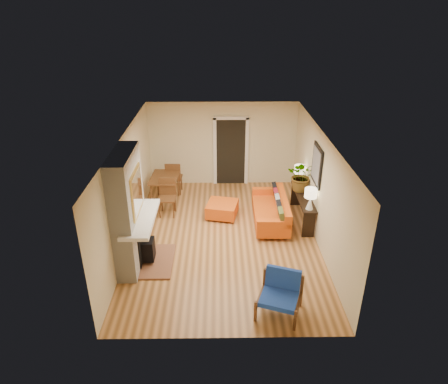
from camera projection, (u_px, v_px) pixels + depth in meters
The scene contains 10 objects.
room_shell at pixel (243, 153), 11.70m from camera, with size 6.50×6.50×6.50m.
fireplace at pixel (130, 214), 8.41m from camera, with size 1.09×1.68×2.60m.
sofa at pixel (273, 211), 10.41m from camera, with size 0.88×1.97×0.77m.
ottoman at pixel (222, 209), 10.73m from camera, with size 0.93×0.93×0.39m.
blue_chair at pixel (281, 291), 7.40m from camera, with size 0.98×0.96×0.81m.
dining_table at pixel (168, 182), 11.25m from camera, with size 0.83×1.88×1.00m.
console_table at pixel (303, 200), 10.40m from camera, with size 0.34×1.85×0.72m.
lamp_near at pixel (311, 196), 9.53m from camera, with size 0.30×0.30×0.54m.
lamp_far at pixel (299, 173), 10.83m from camera, with size 0.30×0.30×0.54m.
houseplant at pixel (302, 176), 10.43m from camera, with size 0.77×0.66×0.85m, color #1E5919.
Camera 1 is at (-0.11, -8.38, 5.34)m, focal length 32.00 mm.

